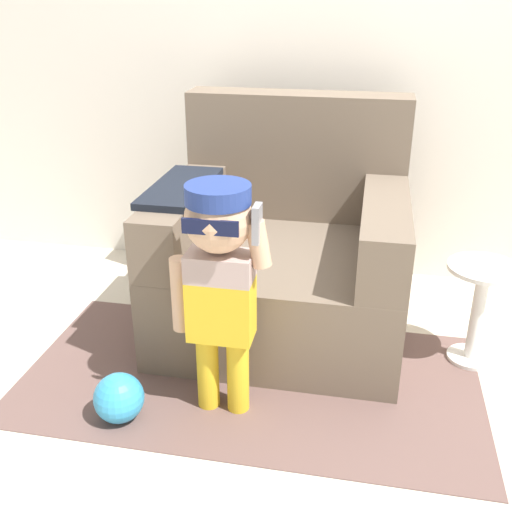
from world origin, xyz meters
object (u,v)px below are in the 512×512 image
armchair (285,251)px  person_child (219,267)px  side_table (479,304)px  toy_ball (119,398)px

armchair → person_child: armchair is taller
armchair → side_table: bearing=-13.2°
side_table → toy_ball: (-1.35, -0.67, -0.18)m
person_child → side_table: size_ratio=1.99×
side_table → toy_ball: size_ratio=2.39×
person_child → side_table: bearing=28.0°
person_child → armchair: bearing=80.1°
person_child → toy_ball: 0.64m
armchair → person_child: 0.77m
side_table → toy_ball: 1.51m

